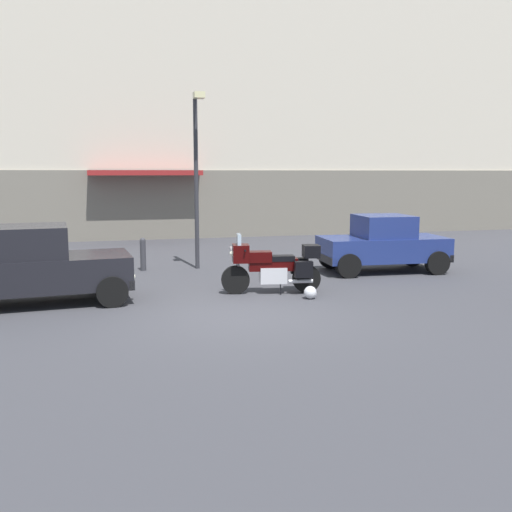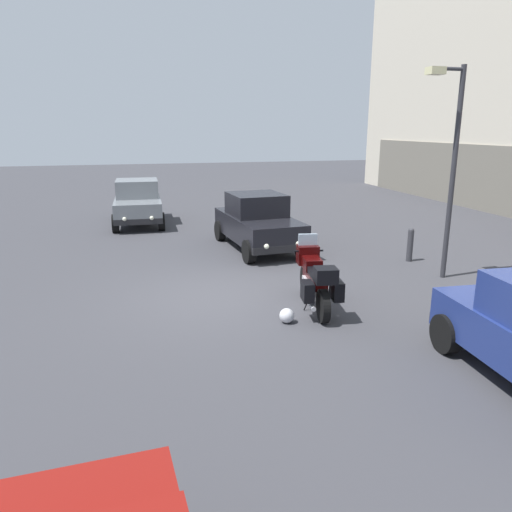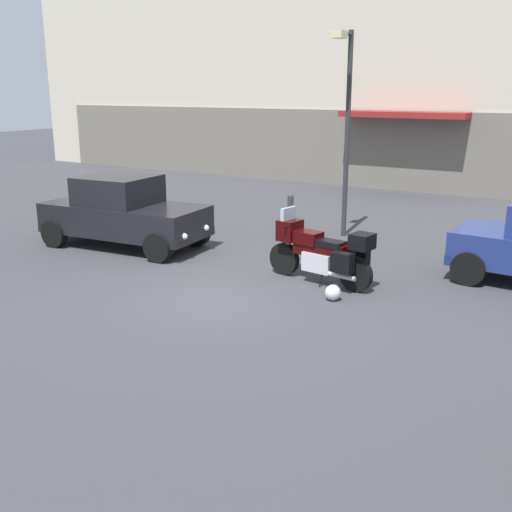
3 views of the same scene
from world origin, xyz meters
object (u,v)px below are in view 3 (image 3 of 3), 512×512
Objects in this scene: motorcycle at (321,251)px; bollard_curbside at (290,210)px; car_hatchback_near at (123,212)px; helmet at (333,293)px; streetlamp_curbside at (346,115)px.

bollard_curbside is at bearing -46.17° from motorcycle.
helmet is at bearing -14.36° from car_hatchback_near.
helmet is 0.30× the size of bollard_curbside.
motorcycle is 5.10m from car_hatchback_near.
car_hatchback_near is at bearing 170.73° from helmet.
helmet is 5.53m from streetlamp_curbside.
car_hatchback_near is 4.30× the size of bollard_curbside.
streetlamp_curbside is at bearing 36.42° from car_hatchback_near.
helmet is 5.82m from car_hatchback_near.
helmet is at bearing 136.92° from motorcycle.
car_hatchback_near reaches higher than motorcycle.
car_hatchback_near is 5.69m from streetlamp_curbside.
motorcycle is 0.46× the size of streetlamp_curbside.
helmet is at bearing -68.26° from streetlamp_curbside.
motorcycle is 1.10m from helmet.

